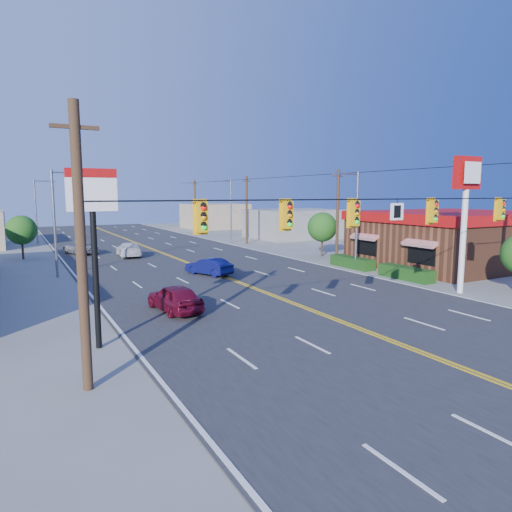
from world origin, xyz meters
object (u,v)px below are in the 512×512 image
signal_span (374,225)px  car_blue (209,267)px  kfc (450,238)px  car_white (129,250)px  kfc_pylon (466,197)px  pizza_hut_sign (93,221)px  car_silver (80,248)px  car_magenta (175,299)px

signal_span → car_blue: size_ratio=6.09×
signal_span → kfc: bearing=30.9°
car_blue → car_white: size_ratio=0.82×
kfc_pylon → signal_span: bearing=-160.2°
pizza_hut_sign → kfc: bearing=14.5°
signal_span → kfc_pylon: 11.87m
signal_span → pizza_hut_sign: (-10.88, 4.00, 0.30)m
kfc → car_white: 30.10m
pizza_hut_sign → car_silver: (3.32, 30.91, -4.53)m
car_magenta → car_silver: bearing=-93.2°
car_white → car_silver: car_white is taller
kfc_pylon → pizza_hut_sign: bearing=180.0°
car_magenta → car_white: bearing=-102.8°
pizza_hut_sign → car_blue: bearing=52.0°
kfc → signal_span: bearing=-149.1°
signal_span → car_white: bearing=96.7°
car_magenta → car_silver: car_magenta is taller
kfc_pylon → pizza_hut_sign: kfc_pylon is taller
kfc → car_silver: bearing=140.3°
car_blue → car_white: bearing=-100.0°
kfc_pylon → car_white: (-14.70, 26.61, -5.34)m
pizza_hut_sign → car_silver: pizza_hut_sign is taller
car_magenta → car_silver: size_ratio=0.91×
signal_span → car_white: signal_span is taller
car_silver → pizza_hut_sign: bearing=66.8°
signal_span → car_blue: 17.72m
kfc → car_magenta: bearing=-171.3°
signal_span → kfc: (20.02, 12.00, -2.51)m
signal_span → car_silver: signal_span is taller
car_magenta → car_white: car_magenta is taller
signal_span → kfc_pylon: bearing=19.8°
kfc → car_magenta: 26.74m
kfc_pylon → kfc: bearing=42.0°
kfc → car_magenta: (-26.38, -4.05, -1.66)m
car_blue → car_silver: car_blue is taller
car_blue → car_silver: 19.04m
pizza_hut_sign → car_silver: size_ratio=1.47×
pizza_hut_sign → car_silver: 31.42m
car_silver → car_blue: bearing=94.5°
kfc → car_blue: size_ratio=4.08×
car_blue → car_silver: size_ratio=0.86×
kfc → pizza_hut_sign: bearing=-165.5°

